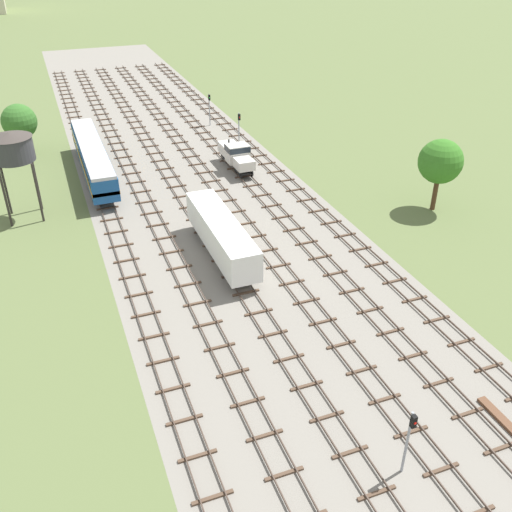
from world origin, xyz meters
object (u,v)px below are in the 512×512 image
Objects in this scene: passenger_coach_far_left_mid at (93,156)px; freight_boxcar_centre_left_nearest at (221,234)px; signal_post_mid at (209,106)px; signal_post_nearest at (239,129)px; signal_post_near at (409,435)px; water_tower at (12,148)px; shunter_loco_centre_right_near at (236,154)px.

freight_boxcar_centre_left_nearest is at bearing -70.58° from passenger_coach_far_left_mid.
signal_post_nearest is at bearing -90.00° from signal_post_mid.
signal_post_near is (-8.57, -51.95, -0.56)m from signal_post_nearest.
water_tower is at bearing -133.07° from passenger_coach_far_left_mid.
signal_post_mid is (10.71, 38.67, 0.66)m from freight_boxcar_centre_left_nearest.
passenger_coach_far_left_mid is 52.25m from signal_post_near.
signal_post_nearest is at bearing 66.41° from shunter_loco_centre_right_near.
passenger_coach_far_left_mid is (-17.14, 4.10, 0.60)m from shunter_loco_centre_right_near.
signal_post_mid is at bearing 82.54° from signal_post_near.
signal_post_nearest is (10.71, 25.14, 1.13)m from freight_boxcar_centre_left_nearest.
passenger_coach_far_left_mid is at bearing 101.83° from signal_post_near.
passenger_coach_far_left_mid is at bearing -177.60° from signal_post_nearest.
shunter_loco_centre_right_near is at bearing -113.59° from signal_post_nearest.
water_tower is at bearing 137.56° from freight_boxcar_centre_left_nearest.
passenger_coach_far_left_mid is 4.54× the size of signal_post_mid.
water_tower is 46.58m from signal_post_near.
water_tower is 29.55m from signal_post_nearest.
passenger_coach_far_left_mid is 19.33m from signal_post_nearest.
signal_post_mid is at bearing 40.09° from water_tower.
shunter_loco_centre_right_near is at bearing 10.66° from water_tower.
water_tower is 1.99× the size of signal_post_near.
water_tower reaches higher than signal_post_mid.
freight_boxcar_centre_left_nearest is 1.65× the size of shunter_loco_centre_right_near.
signal_post_nearest is (2.14, 4.91, 1.57)m from shunter_loco_centre_right_near.
freight_boxcar_centre_left_nearest is at bearing 94.56° from signal_post_near.
passenger_coach_far_left_mid is at bearing 46.93° from water_tower.
shunter_loco_centre_right_near is 5.58m from signal_post_nearest.
shunter_loco_centre_right_near is at bearing 82.22° from signal_post_near.
signal_post_nearest reaches higher than passenger_coach_far_left_mid.
signal_post_nearest is 1.17× the size of signal_post_mid.
signal_post_near is 0.97× the size of signal_post_mid.
signal_post_near is at bearing -85.44° from freight_boxcar_centre_left_nearest.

